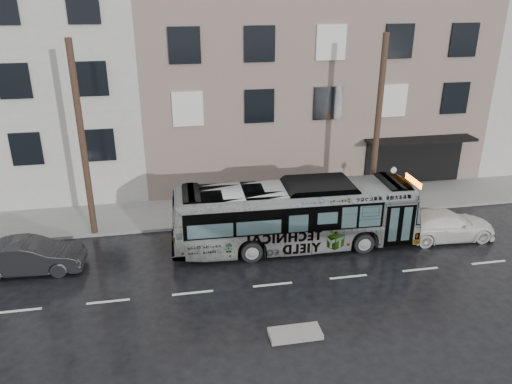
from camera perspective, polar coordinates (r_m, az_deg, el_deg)
ground at (r=22.48m, az=0.55°, el=-7.14°), size 120.00×120.00×0.00m
sidewalk at (r=26.75m, az=-1.46°, el=-1.91°), size 90.00×3.60×0.15m
building_taupe at (r=33.54m, az=4.94°, el=12.73°), size 20.00×12.00×11.00m
utility_pole_front at (r=25.55m, az=13.70°, el=7.18°), size 0.30×0.30×9.00m
utility_pole_rear at (r=23.69m, az=-19.22°, el=5.38°), size 0.30×0.30×9.00m
sign_post at (r=27.01m, az=15.20°, el=0.46°), size 0.06×0.06×2.40m
bus at (r=22.57m, az=4.44°, el=-2.66°), size 11.15×2.88×3.09m
white_sedan at (r=25.22m, az=20.82°, el=-3.53°), size 4.75×2.07×1.36m
dark_sedan at (r=22.90m, az=-24.44°, el=-6.72°), size 4.39×1.70×1.43m
slush_pile at (r=17.79m, az=4.50°, el=-15.82°), size 1.80×0.81×0.18m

